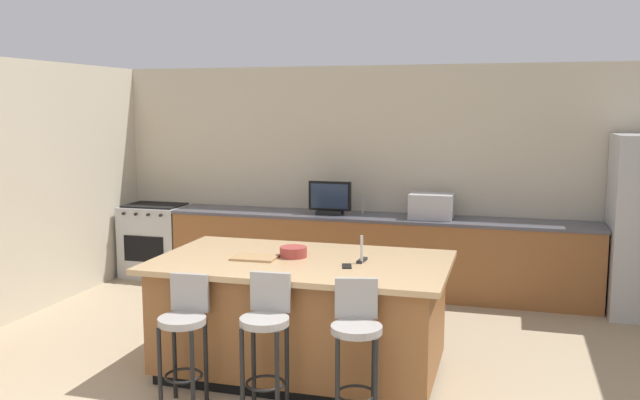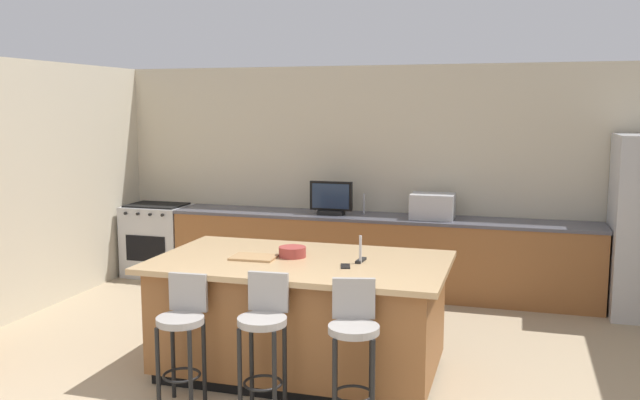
# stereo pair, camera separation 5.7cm
# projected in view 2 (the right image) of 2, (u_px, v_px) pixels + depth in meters

# --- Properties ---
(wall_back) EXTENTS (7.17, 0.12, 2.62)m
(wall_back) POSITION_uv_depth(u_px,v_px,m) (388.00, 177.00, 8.03)
(wall_back) COLOR beige
(wall_back) RESTS_ON ground_plane
(wall_left) EXTENTS (0.12, 5.26, 2.62)m
(wall_left) POSITION_uv_depth(u_px,v_px,m) (5.00, 192.00, 6.67)
(wall_left) COLOR beige
(wall_left) RESTS_ON ground_plane
(counter_back) EXTENTS (4.91, 0.62, 0.90)m
(counter_back) POSITION_uv_depth(u_px,v_px,m) (378.00, 254.00, 7.80)
(counter_back) COLOR brown
(counter_back) RESTS_ON ground_plane
(kitchen_island) EXTENTS (2.33, 1.36, 0.94)m
(kitchen_island) POSITION_uv_depth(u_px,v_px,m) (301.00, 315.00, 5.44)
(kitchen_island) COLOR black
(kitchen_island) RESTS_ON ground_plane
(range_oven) EXTENTS (0.77, 0.63, 0.92)m
(range_oven) POSITION_uv_depth(u_px,v_px,m) (158.00, 240.00, 8.59)
(range_oven) COLOR #B7BABF
(range_oven) RESTS_ON ground_plane
(microwave) EXTENTS (0.48, 0.36, 0.28)m
(microwave) POSITION_uv_depth(u_px,v_px,m) (433.00, 206.00, 7.54)
(microwave) COLOR #B7BABF
(microwave) RESTS_ON counter_back
(tv_monitor) EXTENTS (0.50, 0.16, 0.39)m
(tv_monitor) POSITION_uv_depth(u_px,v_px,m) (331.00, 199.00, 7.82)
(tv_monitor) COLOR black
(tv_monitor) RESTS_ON counter_back
(sink_faucet_back) EXTENTS (0.02, 0.02, 0.24)m
(sink_faucet_back) POSITION_uv_depth(u_px,v_px,m) (364.00, 204.00, 7.87)
(sink_faucet_back) COLOR #B2B2B7
(sink_faucet_back) RESTS_ON counter_back
(sink_faucet_island) EXTENTS (0.02, 0.02, 0.22)m
(sink_faucet_island) POSITION_uv_depth(u_px,v_px,m) (360.00, 250.00, 5.22)
(sink_faucet_island) COLOR #B2B2B7
(sink_faucet_island) RESTS_ON kitchen_island
(bar_stool_left) EXTENTS (0.34, 0.35, 0.95)m
(bar_stool_left) POSITION_uv_depth(u_px,v_px,m) (182.00, 329.00, 4.83)
(bar_stool_left) COLOR gray
(bar_stool_left) RESTS_ON ground_plane
(bar_stool_center) EXTENTS (0.34, 0.35, 1.00)m
(bar_stool_center) POSITION_uv_depth(u_px,v_px,m) (264.00, 332.00, 4.64)
(bar_stool_center) COLOR gray
(bar_stool_center) RESTS_ON ground_plane
(bar_stool_right) EXTENTS (0.35, 0.37, 1.00)m
(bar_stool_right) POSITION_uv_depth(u_px,v_px,m) (354.00, 341.00, 4.46)
(bar_stool_right) COLOR gray
(bar_stool_right) RESTS_ON ground_plane
(fruit_bowl) EXTENTS (0.22, 0.22, 0.08)m
(fruit_bowl) POSITION_uv_depth(u_px,v_px,m) (292.00, 252.00, 5.46)
(fruit_bowl) COLOR #993833
(fruit_bowl) RESTS_ON kitchen_island
(cell_phone) EXTENTS (0.11, 0.16, 0.01)m
(cell_phone) POSITION_uv_depth(u_px,v_px,m) (345.00, 266.00, 5.13)
(cell_phone) COLOR black
(cell_phone) RESTS_ON kitchen_island
(tv_remote) EXTENTS (0.06, 0.17, 0.02)m
(tv_remote) POSITION_uv_depth(u_px,v_px,m) (361.00, 260.00, 5.30)
(tv_remote) COLOR black
(tv_remote) RESTS_ON kitchen_island
(cutting_board) EXTENTS (0.36, 0.27, 0.02)m
(cutting_board) POSITION_uv_depth(u_px,v_px,m) (254.00, 257.00, 5.41)
(cutting_board) COLOR #A87F51
(cutting_board) RESTS_ON kitchen_island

